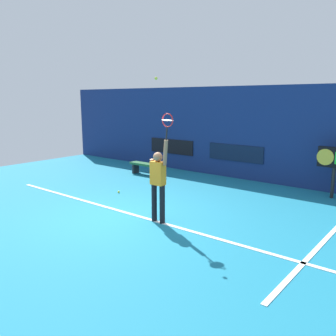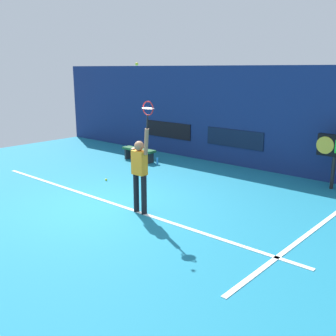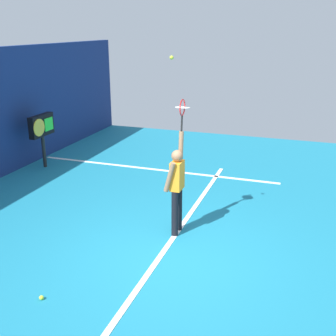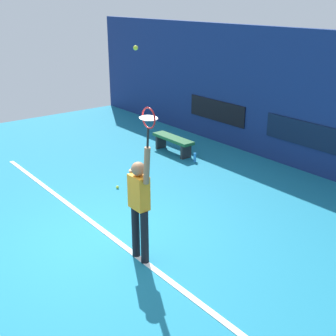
% 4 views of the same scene
% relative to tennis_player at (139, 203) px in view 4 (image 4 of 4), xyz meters
% --- Properties ---
extents(ground_plane, '(18.00, 18.00, 0.00)m').
position_rel_tennis_player_xyz_m(ground_plane, '(-0.90, -0.20, -1.01)').
color(ground_plane, teal).
extents(back_wall, '(18.00, 0.20, 3.35)m').
position_rel_tennis_player_xyz_m(back_wall, '(-0.90, 5.52, 0.66)').
color(back_wall, navy).
rests_on(back_wall, ground_plane).
extents(sponsor_banner_center, '(2.20, 0.03, 0.60)m').
position_rel_tennis_player_xyz_m(sponsor_banner_center, '(-0.90, 5.40, -0.07)').
color(sponsor_banner_center, '#0C1933').
extents(sponsor_banner_portside, '(2.20, 0.03, 0.60)m').
position_rel_tennis_player_xyz_m(sponsor_banner_portside, '(-3.90, 5.40, -0.08)').
color(sponsor_banner_portside, black).
extents(court_baseline, '(10.00, 0.10, 0.01)m').
position_rel_tennis_player_xyz_m(court_baseline, '(-0.90, -0.01, -1.01)').
color(court_baseline, white).
rests_on(court_baseline, ground_plane).
extents(tennis_player, '(0.54, 0.31, 1.99)m').
position_rel_tennis_player_xyz_m(tennis_player, '(0.00, 0.00, 0.00)').
color(tennis_player, black).
rests_on(tennis_player, ground_plane).
extents(tennis_racket, '(0.34, 0.27, 0.62)m').
position_rel_tennis_player_xyz_m(tennis_racket, '(0.28, -0.00, 1.39)').
color(tennis_racket, black).
extents(tennis_ball, '(0.07, 0.07, 0.07)m').
position_rel_tennis_player_xyz_m(tennis_ball, '(-0.11, 0.07, 2.34)').
color(tennis_ball, '#CCE033').
extents(court_bench, '(1.40, 0.36, 0.45)m').
position_rel_tennis_player_xyz_m(court_bench, '(-3.85, 3.75, -0.67)').
color(court_bench, '#1E592D').
rests_on(court_bench, ground_plane).
extents(water_bottle, '(0.07, 0.07, 0.24)m').
position_rel_tennis_player_xyz_m(water_bottle, '(-2.94, 3.75, -0.89)').
color(water_bottle, '#338CD8').
rests_on(water_bottle, ground_plane).
extents(spare_ball, '(0.07, 0.07, 0.07)m').
position_rel_tennis_player_xyz_m(spare_ball, '(-2.69, 1.23, -0.98)').
color(spare_ball, '#CCE033').
rests_on(spare_ball, ground_plane).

